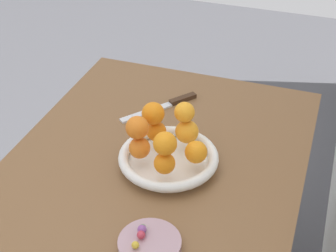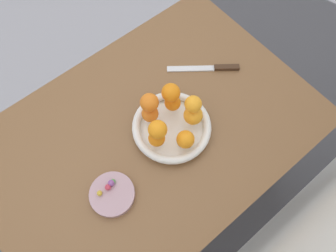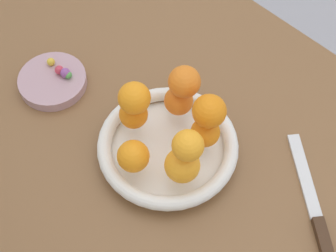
% 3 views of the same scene
% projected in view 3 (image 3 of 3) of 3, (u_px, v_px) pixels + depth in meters
% --- Properties ---
extents(ground_plane, '(6.00, 6.00, 0.00)m').
position_uv_depth(ground_plane, '(163.00, 251.00, 1.61)').
color(ground_plane, '#4C4C51').
extents(dining_table, '(1.10, 0.76, 0.74)m').
position_uv_depth(dining_table, '(161.00, 144.00, 1.07)').
color(dining_table, brown).
rests_on(dining_table, ground_plane).
extents(fruit_bowl, '(0.26, 0.26, 0.04)m').
position_uv_depth(fruit_bowl, '(168.00, 147.00, 0.94)').
color(fruit_bowl, white).
rests_on(fruit_bowl, dining_table).
extents(candy_dish, '(0.14, 0.14, 0.02)m').
position_uv_depth(candy_dish, '(53.00, 81.00, 1.03)').
color(candy_dish, '#B28C99').
rests_on(candy_dish, dining_table).
extents(orange_0, '(0.06, 0.06, 0.06)m').
position_uv_depth(orange_0, '(182.00, 165.00, 0.86)').
color(orange_0, orange).
rests_on(orange_0, fruit_bowl).
extents(orange_1, '(0.05, 0.05, 0.05)m').
position_uv_depth(orange_1, '(205.00, 132.00, 0.90)').
color(orange_1, orange).
rests_on(orange_1, fruit_bowl).
extents(orange_2, '(0.05, 0.05, 0.05)m').
position_uv_depth(orange_2, '(179.00, 101.00, 0.94)').
color(orange_2, orange).
rests_on(orange_2, fruit_bowl).
extents(orange_3, '(0.05, 0.05, 0.05)m').
position_uv_depth(orange_3, '(133.00, 114.00, 0.92)').
color(orange_3, orange).
rests_on(orange_3, fruit_bowl).
extents(orange_4, '(0.06, 0.06, 0.06)m').
position_uv_depth(orange_4, '(133.00, 156.00, 0.87)').
color(orange_4, orange).
rests_on(orange_4, fruit_bowl).
extents(orange_5, '(0.06, 0.06, 0.06)m').
position_uv_depth(orange_5, '(184.00, 82.00, 0.89)').
color(orange_5, orange).
rests_on(orange_5, orange_2).
extents(orange_6, '(0.06, 0.06, 0.06)m').
position_uv_depth(orange_6, '(209.00, 111.00, 0.86)').
color(orange_6, orange).
rests_on(orange_6, orange_1).
extents(orange_7, '(0.05, 0.05, 0.05)m').
position_uv_depth(orange_7, '(188.00, 146.00, 0.81)').
color(orange_7, orange).
rests_on(orange_7, orange_0).
extents(orange_8, '(0.06, 0.06, 0.06)m').
position_uv_depth(orange_8, '(134.00, 98.00, 0.87)').
color(orange_8, orange).
rests_on(orange_8, orange_3).
extents(candy_ball_0, '(0.02, 0.02, 0.02)m').
position_uv_depth(candy_ball_0, '(65.00, 73.00, 1.02)').
color(candy_ball_0, '#8C4C99').
rests_on(candy_ball_0, candy_dish).
extents(candy_ball_1, '(0.02, 0.02, 0.02)m').
position_uv_depth(candy_ball_1, '(59.00, 70.00, 1.02)').
color(candy_ball_1, '#C6384C').
rests_on(candy_ball_1, candy_dish).
extents(candy_ball_2, '(0.02, 0.02, 0.02)m').
position_uv_depth(candy_ball_2, '(51.00, 62.00, 1.03)').
color(candy_ball_2, gold).
rests_on(candy_ball_2, candy_dish).
extents(candy_ball_3, '(0.02, 0.02, 0.02)m').
position_uv_depth(candy_ball_3, '(68.00, 75.00, 1.02)').
color(candy_ball_3, '#4C9947').
rests_on(candy_ball_3, candy_dish).
extents(knife, '(0.22, 0.18, 0.01)m').
position_uv_depth(knife, '(314.00, 210.00, 0.89)').
color(knife, '#3F2819').
rests_on(knife, dining_table).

